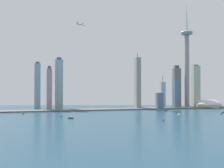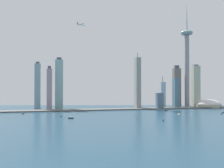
% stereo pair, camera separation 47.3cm
% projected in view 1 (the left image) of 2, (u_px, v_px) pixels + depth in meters
% --- Properties ---
extents(ground_plane, '(6000.00, 6000.00, 0.00)m').
position_uv_depth(ground_plane, '(198.00, 133.00, 374.77)').
color(ground_plane, navy).
extents(waterfront_pier, '(757.17, 45.64, 3.58)m').
position_uv_depth(waterfront_pier, '(120.00, 109.00, 787.47)').
color(waterfront_pier, '#61615F').
rests_on(waterfront_pier, ground).
extents(observation_tower, '(43.13, 43.13, 377.06)m').
position_uv_depth(observation_tower, '(187.00, 56.00, 899.21)').
color(observation_tower, gray).
rests_on(observation_tower, ground).
extents(stadium_dome, '(91.52, 91.52, 33.61)m').
position_uv_depth(stadium_dome, '(208.00, 104.00, 889.81)').
color(stadium_dome, beige).
rests_on(stadium_dome, ground).
extents(skyscraper_0, '(18.79, 20.27, 101.93)m').
position_uv_depth(skyscraper_0, '(176.00, 93.00, 859.26)').
color(skyscraper_0, slate).
rests_on(skyscraper_0, ground).
extents(skyscraper_1, '(16.78, 13.12, 109.10)m').
position_uv_depth(skyscraper_1, '(163.00, 95.00, 867.57)').
color(skyscraper_1, '#9CB2C4').
rests_on(skyscraper_1, ground).
extents(skyscraper_2, '(26.88, 21.31, 153.58)m').
position_uv_depth(skyscraper_2, '(196.00, 86.00, 902.26)').
color(skyscraper_2, '#B2B7A0').
rests_on(skyscraper_2, ground).
extents(skyscraper_3, '(26.64, 17.29, 151.29)m').
position_uv_depth(skyscraper_3, '(177.00, 87.00, 905.38)').
color(skyscraper_3, slate).
rests_on(skyscraper_3, ground).
extents(skyscraper_4, '(15.76, 24.37, 185.34)m').
position_uv_depth(skyscraper_4, '(138.00, 83.00, 826.68)').
color(skyscraper_4, gray).
rests_on(skyscraper_4, ground).
extents(skyscraper_5, '(22.20, 15.38, 52.58)m').
position_uv_depth(skyscraper_5, '(160.00, 101.00, 816.23)').
color(skyscraper_5, slate).
rests_on(skyscraper_5, ground).
extents(skyscraper_6, '(25.77, 17.61, 169.63)m').
position_uv_depth(skyscraper_6, '(59.00, 84.00, 822.03)').
color(skyscraper_6, '#89B1B1').
rests_on(skyscraper_6, ground).
extents(skyscraper_7, '(18.77, 21.03, 154.69)m').
position_uv_depth(skyscraper_7, '(38.00, 86.00, 816.38)').
color(skyscraper_7, '#7E9DAD').
rests_on(skyscraper_7, ground).
extents(skyscraper_8, '(16.78, 27.83, 139.02)m').
position_uv_depth(skyscraper_8, '(49.00, 89.00, 798.18)').
color(skyscraper_8, '#9D8C9A').
rests_on(skyscraper_8, ground).
extents(boat_0, '(11.37, 11.13, 3.72)m').
position_uv_depth(boat_0, '(179.00, 114.00, 631.23)').
color(boat_0, beige).
rests_on(boat_0, ground).
extents(boat_1, '(12.99, 14.40, 3.01)m').
position_uv_depth(boat_1, '(221.00, 113.00, 656.28)').
color(boat_1, '#2B4F86').
rests_on(boat_1, ground).
extents(boat_2, '(12.75, 7.11, 3.92)m').
position_uv_depth(boat_2, '(71.00, 118.00, 555.41)').
color(boat_2, black).
rests_on(boat_2, ground).
extents(boat_3, '(6.54, 6.52, 9.29)m').
position_uv_depth(boat_3, '(23.00, 113.00, 653.58)').
color(boat_3, '#242A25').
rests_on(boat_3, ground).
extents(boat_4, '(4.89, 9.52, 10.21)m').
position_uv_depth(boat_4, '(61.00, 116.00, 591.89)').
color(boat_4, navy).
rests_on(boat_4, ground).
extents(boat_5, '(4.65, 6.76, 8.82)m').
position_uv_depth(boat_5, '(163.00, 120.00, 514.20)').
color(boat_5, black).
rests_on(boat_5, ground).
extents(boat_6, '(9.05, 4.21, 9.85)m').
position_uv_depth(boat_6, '(166.00, 110.00, 756.33)').
color(boat_6, '#112732').
rests_on(boat_6, ground).
extents(airplane, '(28.31, 30.37, 7.60)m').
position_uv_depth(airplane, '(81.00, 25.00, 758.74)').
color(airplane, silver).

